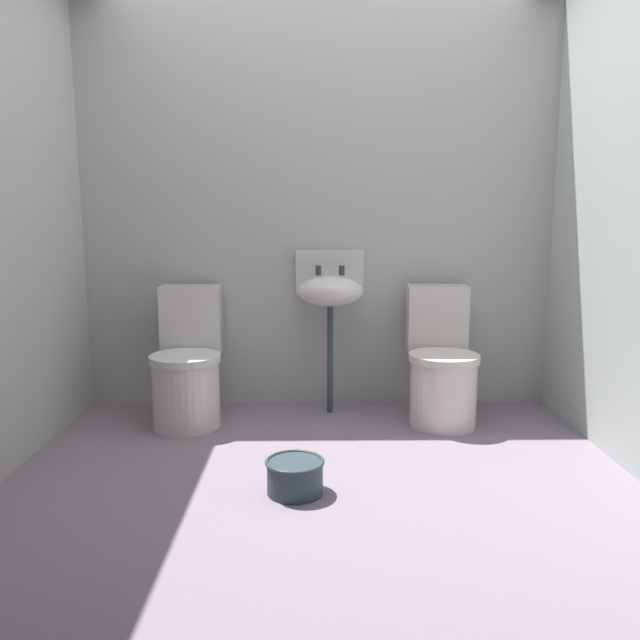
% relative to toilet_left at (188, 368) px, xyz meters
% --- Properties ---
extents(ground_plane, '(3.30, 2.89, 0.08)m').
position_rel_toilet_left_xyz_m(ground_plane, '(0.76, -0.90, -0.36)').
color(ground_plane, gray).
extents(wall_back, '(3.30, 0.10, 2.46)m').
position_rel_toilet_left_xyz_m(wall_back, '(0.76, 0.40, 0.91)').
color(wall_back, '#AEAEAC').
rests_on(wall_back, ground).
extents(toilet_left, '(0.42, 0.61, 0.78)m').
position_rel_toilet_left_xyz_m(toilet_left, '(0.00, 0.00, 0.00)').
color(toilet_left, silver).
rests_on(toilet_left, ground).
extents(toilet_right, '(0.42, 0.60, 0.78)m').
position_rel_toilet_left_xyz_m(toilet_right, '(1.48, -0.00, 0.00)').
color(toilet_right, silver).
rests_on(toilet_right, ground).
extents(sink, '(0.42, 0.35, 0.99)m').
position_rel_toilet_left_xyz_m(sink, '(0.83, 0.19, 0.43)').
color(sink, '#2E3D46').
rests_on(sink, ground).
extents(bucket, '(0.26, 0.26, 0.15)m').
position_rel_toilet_left_xyz_m(bucket, '(0.65, -0.96, -0.24)').
color(bucket, '#2E3D46').
rests_on(bucket, ground).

